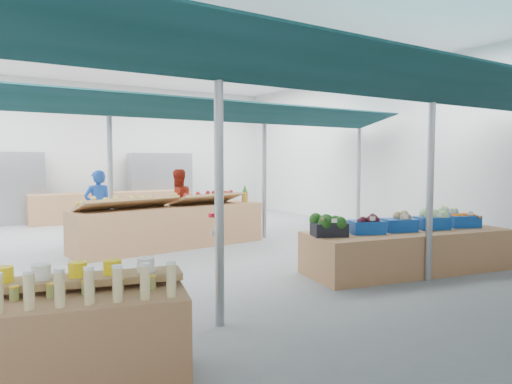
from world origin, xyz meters
The scene contains 24 objects.
floor centered at (0.00, 0.00, 0.00)m, with size 13.00×13.00×0.00m, color slate.
hall centered at (0.00, 1.44, 2.65)m, with size 13.00×13.00×13.00m.
pole_grid centered at (0.75, -1.75, 1.81)m, with size 10.00×4.60×3.00m.
awnings centered at (0.75, -1.75, 2.78)m, with size 9.50×7.08×0.30m.
back_shelving_left centered at (-2.50, 6.00, 1.00)m, with size 2.00×0.50×2.00m, color #B23F33.
back_shelving_right centered at (2.00, 6.00, 1.00)m, with size 2.00×0.50×2.00m, color #B23F33.
bottle_shelf centered at (-2.55, -4.59, 0.41)m, with size 1.78×1.35×1.01m.
veg_counter centered at (2.72, -3.44, 0.33)m, with size 3.40×1.13×0.66m, color #966741.
fruit_counter centered at (0.20, 0.49, 0.43)m, with size 3.98×0.95×0.85m, color #966741.
far_counter centered at (0.34, 5.53, 0.42)m, with size 4.67×0.93×0.84m, color #966741.
crate_stack centered at (4.94, -2.93, 0.30)m, with size 0.50×0.35×0.60m, color #0D3F97.
vendor_left centered at (-1.00, 1.59, 0.80)m, with size 0.58×0.38×1.59m, color #1A47AE.
vendor_right centered at (0.80, 1.59, 0.80)m, with size 0.77×0.60×1.59m, color maroon.
crate_broccoli centered at (1.28, -3.17, 0.82)m, with size 0.59×0.51×0.35m.
crate_beets centered at (1.93, -3.29, 0.80)m, with size 0.59×0.51×0.29m.
crate_celeriac centered at (2.53, -3.41, 0.81)m, with size 0.59×0.51×0.31m.
crate_cabbage centered at (3.18, -3.53, 0.82)m, with size 0.59×0.51×0.35m.
crate_carrots centered at (3.83, -3.65, 0.77)m, with size 0.59×0.51×0.29m.
sparrow centered at (1.11, -3.26, 0.91)m, with size 0.12×0.09×0.11m.
pole_ribbon centered at (-0.66, -3.17, 1.08)m, with size 0.12×0.12×0.28m.
apple_heap_yellow centered at (-0.73, 0.31, 1.02)m, with size 1.99×1.02×0.27m.
apple_heap_red centered at (1.01, 0.46, 1.02)m, with size 1.60×0.95×0.27m.
pineapple centered at (2.01, 0.55, 1.03)m, with size 0.14×0.14×0.39m.
crate_extra centered at (3.91, -3.23, 0.81)m, with size 0.59×0.51×0.32m.
Camera 1 is at (-3.24, -8.34, 1.80)m, focal length 32.00 mm.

